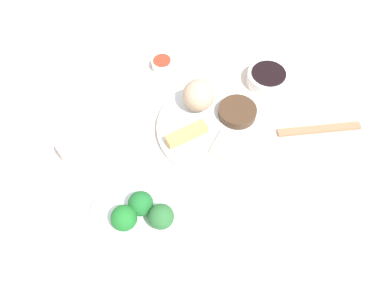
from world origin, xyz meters
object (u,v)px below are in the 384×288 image
(sauce_ramekin_sweet_and_sour, at_px, (162,64))
(teacup, at_px, (73,149))
(main_plate, at_px, (212,127))
(chopsticks_pair, at_px, (319,129))
(soy_sauce_bowl, at_px, (268,78))
(broccoli_plate, at_px, (143,213))

(sauce_ramekin_sweet_and_sour, height_order, teacup, teacup)
(main_plate, bearing_deg, chopsticks_pair, 6.91)
(main_plate, bearing_deg, soy_sauce_bowl, 52.75)
(broccoli_plate, height_order, teacup, teacup)
(sauce_ramekin_sweet_and_sour, relative_size, teacup, 0.94)
(chopsticks_pair, bearing_deg, teacup, -165.52)
(broccoli_plate, xyz_separation_m, teacup, (-0.19, 0.12, 0.02))
(teacup, relative_size, chopsticks_pair, 0.30)
(broccoli_plate, distance_m, sauce_ramekin_sweet_and_sour, 0.43)
(broccoli_plate, height_order, sauce_ramekin_sweet_and_sour, sauce_ramekin_sweet_and_sour)
(sauce_ramekin_sweet_and_sour, xyz_separation_m, teacup, (-0.15, -0.31, 0.02))
(soy_sauce_bowl, distance_m, sauce_ramekin_sweet_and_sour, 0.29)
(broccoli_plate, distance_m, chopsticks_pair, 0.47)
(broccoli_plate, xyz_separation_m, chopsticks_pair, (0.39, 0.27, -0.00))
(teacup, bearing_deg, sauce_ramekin_sweet_and_sour, 63.24)
(broccoli_plate, distance_m, soy_sauce_bowl, 0.49)
(broccoli_plate, bearing_deg, teacup, 146.60)
(main_plate, height_order, teacup, teacup)
(soy_sauce_bowl, xyz_separation_m, chopsticks_pair, (0.13, -0.14, -0.01))
(sauce_ramekin_sweet_and_sour, bearing_deg, broccoli_plate, -85.64)
(soy_sauce_bowl, height_order, sauce_ramekin_sweet_and_sour, soy_sauce_bowl)
(sauce_ramekin_sweet_and_sour, height_order, chopsticks_pair, sauce_ramekin_sweet_and_sour)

